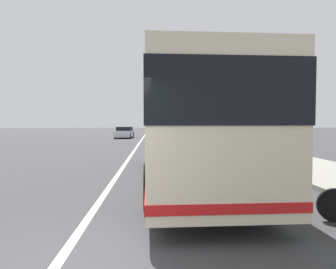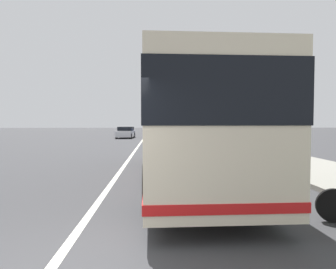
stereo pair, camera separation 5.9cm
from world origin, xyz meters
name	(u,v)px [view 1 (the left image)]	position (x,y,z in m)	size (l,w,h in m)	color
sidewalk_curb	(287,161)	(10.00, -7.54, 0.07)	(110.00, 3.60, 0.14)	gray
lane_divider_line	(125,164)	(10.00, 0.00, 0.00)	(110.00, 0.16, 0.01)	silver
coach_bus	(184,124)	(6.33, -2.30, 1.84)	(10.83, 2.73, 3.16)	beige
car_behind_bus	(156,130)	(41.39, -1.78, 0.75)	(4.18, 2.14, 1.60)	navy
car_oncoming	(124,133)	(33.05, 2.28, 0.68)	(4.74, 2.12, 1.39)	silver
car_side_street	(158,129)	(49.55, -2.19, 0.73)	(4.17, 2.02, 1.57)	black
utility_pole	(247,98)	(17.02, -7.92, 3.66)	(0.28, 0.28, 7.31)	slate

